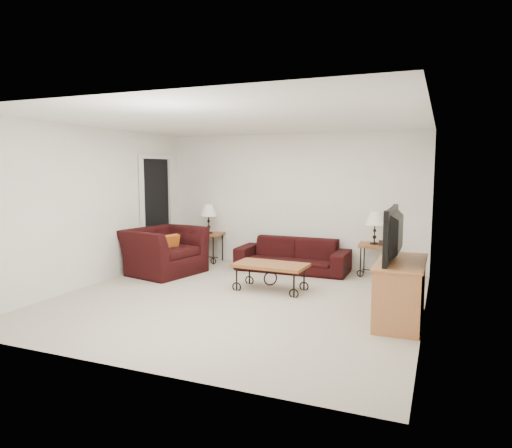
{
  "coord_description": "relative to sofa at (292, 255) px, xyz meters",
  "views": [
    {
      "loc": [
        2.66,
        -5.84,
        1.85
      ],
      "look_at": [
        0.0,
        0.7,
        1.0
      ],
      "focal_mm": 32.34,
      "sensor_mm": 36.0,
      "label": 1
    }
  ],
  "objects": [
    {
      "name": "sofa",
      "position": [
        0.0,
        0.0,
        0.0
      ],
      "size": [
        2.02,
        0.79,
        0.59
      ],
      "primitive_type": "imported",
      "color": "black",
      "rests_on": "ground"
    },
    {
      "name": "photo_frame_left",
      "position": [
        -1.95,
        0.03,
        0.33
      ],
      "size": [
        0.11,
        0.05,
        0.1
      ],
      "primitive_type": "cube",
      "rotation": [
        0.0,
        0.0,
        0.3
      ],
      "color": "black",
      "rests_on": "side_table_left"
    },
    {
      "name": "ground",
      "position": [
        -0.18,
        -2.02,
        -0.29
      ],
      "size": [
        5.0,
        5.0,
        0.0
      ],
      "primitive_type": "plane",
      "color": "beige",
      "rests_on": "ground"
    },
    {
      "name": "television",
      "position": [
        2.03,
        -2.15,
        0.77
      ],
      "size": [
        0.15,
        1.12,
        0.64
      ],
      "primitive_type": "imported",
      "rotation": [
        0.0,
        0.0,
        -1.57
      ],
      "color": "black",
      "rests_on": "tv_stand"
    },
    {
      "name": "doorway",
      "position": [
        -2.65,
        -0.37,
        0.73
      ],
      "size": [
        0.08,
        0.94,
        2.04
      ],
      "primitive_type": "cube",
      "color": "black",
      "rests_on": "ground"
    },
    {
      "name": "wall_left",
      "position": [
        -2.68,
        -2.02,
        0.96
      ],
      "size": [
        0.02,
        5.0,
        2.5
      ],
      "primitive_type": "cube",
      "color": "white",
      "rests_on": "ground"
    },
    {
      "name": "ceiling",
      "position": [
        -0.18,
        -2.02,
        2.21
      ],
      "size": [
        5.0,
        5.0,
        0.0
      ],
      "primitive_type": "plane",
      "color": "white",
      "rests_on": "wall_back"
    },
    {
      "name": "photo_frame_right",
      "position": [
        1.57,
        0.03,
        0.31
      ],
      "size": [
        0.11,
        0.03,
        0.09
      ],
      "primitive_type": "cube",
      "rotation": [
        0.0,
        0.0,
        -0.13
      ],
      "color": "black",
      "rests_on": "side_table_right"
    },
    {
      "name": "side_table_left",
      "position": [
        -1.8,
        0.18,
        -0.01
      ],
      "size": [
        0.59,
        0.59,
        0.58
      ],
      "primitive_type": "cube",
      "rotation": [
        0.0,
        0.0,
        0.12
      ],
      "color": "brown",
      "rests_on": "ground"
    },
    {
      "name": "wall_back",
      "position": [
        -0.18,
        0.48,
        0.96
      ],
      "size": [
        5.0,
        0.02,
        2.5
      ],
      "primitive_type": "cube",
      "color": "white",
      "rests_on": "ground"
    },
    {
      "name": "backpack",
      "position": [
        0.92,
        -0.23,
        -0.07
      ],
      "size": [
        0.39,
        0.32,
        0.45
      ],
      "primitive_type": "ellipsoid",
      "rotation": [
        0.0,
        0.0,
        -0.17
      ],
      "color": "black",
      "rests_on": "ground"
    },
    {
      "name": "wall_right",
      "position": [
        2.32,
        -2.02,
        0.96
      ],
      "size": [
        0.02,
        5.0,
        2.5
      ],
      "primitive_type": "cube",
      "color": "white",
      "rests_on": "ground"
    },
    {
      "name": "side_table_right",
      "position": [
        1.42,
        0.18,
        -0.02
      ],
      "size": [
        0.55,
        0.55,
        0.56
      ],
      "primitive_type": "cube",
      "rotation": [
        0.0,
        0.0,
        0.08
      ],
      "color": "brown",
      "rests_on": "ground"
    },
    {
      "name": "tv_stand",
      "position": [
        2.05,
        -2.15,
        0.08
      ],
      "size": [
        0.52,
        1.25,
        0.75
      ],
      "primitive_type": "cube",
      "color": "#B47043",
      "rests_on": "ground"
    },
    {
      "name": "wall_front",
      "position": [
        -0.18,
        -4.52,
        0.96
      ],
      "size": [
        5.0,
        0.02,
        2.5
      ],
      "primitive_type": "cube",
      "color": "white",
      "rests_on": "ground"
    },
    {
      "name": "coffee_table",
      "position": [
        0.1,
        -1.4,
        -0.09
      ],
      "size": [
        1.13,
        0.65,
        0.41
      ],
      "primitive_type": "cube",
      "rotation": [
        0.0,
        0.0,
        -0.04
      ],
      "color": "brown",
      "rests_on": "ground"
    },
    {
      "name": "throw_pillow",
      "position": [
        -1.9,
        -1.08,
        0.23
      ],
      "size": [
        0.17,
        0.38,
        0.37
      ],
      "primitive_type": "cube",
      "rotation": [
        0.0,
        0.0,
        1.35
      ],
      "color": "#B95017",
      "rests_on": "armchair"
    },
    {
      "name": "lamp_left",
      "position": [
        -1.8,
        0.18,
        0.57
      ],
      "size": [
        0.36,
        0.36,
        0.58
      ],
      "primitive_type": null,
      "rotation": [
        0.0,
        0.0,
        0.12
      ],
      "color": "black",
      "rests_on": "side_table_left"
    },
    {
      "name": "armchair",
      "position": [
        -2.05,
        -1.03,
        0.11
      ],
      "size": [
        1.33,
        1.45,
        0.81
      ],
      "primitive_type": "imported",
      "rotation": [
        0.0,
        0.0,
        1.35
      ],
      "color": "black",
      "rests_on": "ground"
    },
    {
      "name": "lamp_right",
      "position": [
        1.42,
        0.18,
        0.54
      ],
      "size": [
        0.34,
        0.34,
        0.56
      ],
      "primitive_type": null,
      "rotation": [
        0.0,
        0.0,
        0.08
      ],
      "color": "black",
      "rests_on": "side_table_right"
    }
  ]
}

